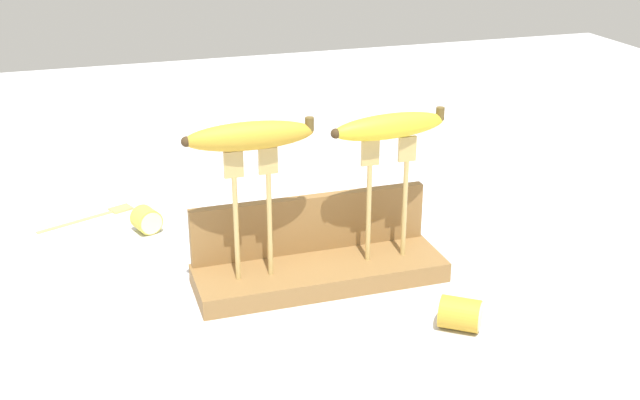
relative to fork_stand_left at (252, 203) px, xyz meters
The scene contains 10 objects.
ground_plane 0.17m from the fork_stand_left, ahead, with size 3.00×3.00×0.00m, color silver.
wooden_board 0.16m from the fork_stand_left, ahead, with size 0.36×0.12×0.03m, color olive.
board_backstop 0.13m from the fork_stand_left, 30.14° to the left, with size 0.35×0.02×0.09m, color olive.
fork_stand_left is the anchor object (origin of this frame).
fork_stand_right 0.20m from the fork_stand_left, ahead, with size 0.08×0.01×0.18m.
banana_raised_left 0.09m from the fork_stand_left, behind, with size 0.18×0.04×0.04m.
banana_raised_right 0.21m from the fork_stand_left, ahead, with size 0.17×0.05×0.04m.
fork_fallen_near 0.42m from the fork_stand_left, 118.96° to the left, with size 0.16×0.08×0.01m.
banana_chunk_near 0.31m from the fork_stand_left, 35.87° to the right, with size 0.07×0.07×0.04m.
banana_chunk_far 0.31m from the fork_stand_left, 114.83° to the left, with size 0.05×0.05×0.04m.
Camera 1 is at (-0.32, -0.99, 0.56)m, focal length 45.31 mm.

